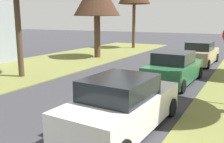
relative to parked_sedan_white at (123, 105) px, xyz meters
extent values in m
cylinder|color=#4C3929|center=(-7.85, 3.37, 1.63)|extent=(0.30, 0.30, 4.61)
cylinder|color=#523728|center=(-8.03, 11.48, 1.00)|extent=(0.49, 0.49, 3.34)
cylinder|color=#523728|center=(-8.38, 11.73, 3.35)|extent=(0.80, 0.98, 1.47)
cylinder|color=#523728|center=(-7.88, 12.13, 3.38)|extent=(1.51, 0.55, 1.56)
cylinder|color=#533623|center=(-8.33, 19.42, 1.67)|extent=(0.34, 0.34, 4.70)
cube|color=white|center=(0.00, 0.04, -0.13)|extent=(1.99, 4.47, 0.85)
cube|color=black|center=(-0.01, -0.18, 0.57)|extent=(1.68, 2.08, 0.56)
cylinder|color=black|center=(-0.80, 1.73, -0.42)|extent=(0.22, 0.61, 0.60)
cylinder|color=black|center=(0.93, 1.66, -0.42)|extent=(0.22, 0.61, 0.60)
cylinder|color=black|center=(-0.93, -1.57, -0.42)|extent=(0.22, 0.61, 0.60)
cube|color=#28663D|center=(-0.19, 6.17, -0.13)|extent=(1.99, 4.47, 0.85)
cube|color=black|center=(-0.20, 5.95, 0.57)|extent=(1.68, 2.08, 0.56)
cylinder|color=black|center=(-1.00, 7.85, -0.42)|extent=(0.22, 0.61, 0.60)
cylinder|color=black|center=(0.74, 7.79, -0.42)|extent=(0.22, 0.61, 0.60)
cylinder|color=black|center=(-1.13, 4.56, -0.42)|extent=(0.22, 0.61, 0.60)
cylinder|color=black|center=(0.61, 4.49, -0.42)|extent=(0.22, 0.61, 0.60)
cube|color=tan|center=(-0.07, 12.48, -0.13)|extent=(1.99, 4.47, 0.85)
cube|color=black|center=(-0.08, 12.26, 0.57)|extent=(1.68, 2.08, 0.56)
cylinder|color=black|center=(-0.88, 14.16, -0.42)|extent=(0.22, 0.61, 0.60)
cylinder|color=black|center=(0.86, 14.10, -0.42)|extent=(0.22, 0.61, 0.60)
cylinder|color=black|center=(-1.01, 10.87, -0.42)|extent=(0.22, 0.61, 0.60)
cylinder|color=black|center=(0.73, 10.80, -0.42)|extent=(0.22, 0.61, 0.60)
camera|label=1|loc=(3.01, -6.09, 2.38)|focal=40.48mm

